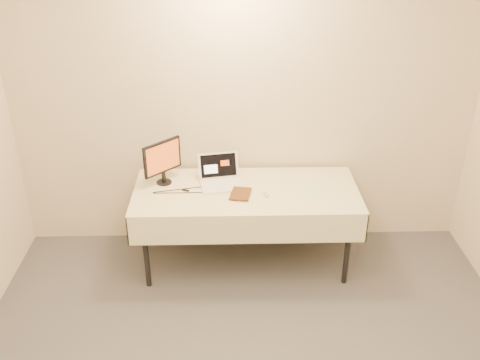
{
  "coord_description": "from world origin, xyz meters",
  "views": [
    {
      "loc": [
        -0.15,
        -1.81,
        2.88
      ],
      "look_at": [
        -0.05,
        1.99,
        0.86
      ],
      "focal_mm": 40.0,
      "sensor_mm": 36.0,
      "label": 1
    }
  ],
  "objects_px": {
    "laptop": "(220,177)",
    "book": "(231,183)",
    "table": "(246,196)",
    "monitor": "(162,159)"
  },
  "relations": [
    {
      "from": "laptop",
      "to": "book",
      "type": "height_order",
      "value": "laptop"
    },
    {
      "from": "table",
      "to": "book",
      "type": "bearing_deg",
      "value": -150.51
    },
    {
      "from": "table",
      "to": "monitor",
      "type": "xyz_separation_m",
      "value": [
        -0.69,
        0.14,
        0.28
      ]
    },
    {
      "from": "laptop",
      "to": "table",
      "type": "bearing_deg",
      "value": -40.24
    },
    {
      "from": "laptop",
      "to": "monitor",
      "type": "height_order",
      "value": "monitor"
    },
    {
      "from": "monitor",
      "to": "book",
      "type": "relative_size",
      "value": 1.79
    },
    {
      "from": "table",
      "to": "monitor",
      "type": "height_order",
      "value": "monitor"
    },
    {
      "from": "monitor",
      "to": "book",
      "type": "distance_m",
      "value": 0.61
    },
    {
      "from": "monitor",
      "to": "laptop",
      "type": "bearing_deg",
      "value": -46.13
    },
    {
      "from": "monitor",
      "to": "book",
      "type": "height_order",
      "value": "monitor"
    }
  ]
}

